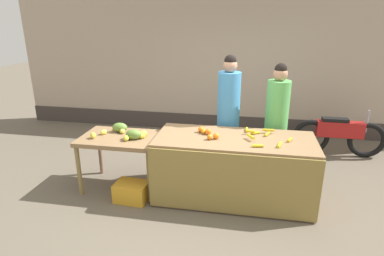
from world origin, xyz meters
The scene contains 12 objects.
ground_plane centered at (0.00, 0.00, 0.00)m, with size 24.00×24.00×0.00m, color #665B4C.
market_wall_back centered at (0.00, 2.82, 1.49)m, with size 9.24×0.23×3.03m.
fruit_stall_counter centered at (0.33, -0.01, 0.44)m, with size 2.12×0.94×0.88m.
side_table_wooden centered at (-1.28, 0.00, 0.70)m, with size 1.12×0.76×0.79m.
banana_bunch_pile centered at (0.70, 0.07, 0.91)m, with size 0.62×0.68×0.07m.
orange_pile centered at (-0.03, 0.02, 0.92)m, with size 0.32×0.34×0.08m.
mango_papaya_pile centered at (-1.23, 0.04, 0.85)m, with size 0.79×0.51×0.14m.
vendor_woman_blue_shirt centered at (0.19, 0.70, 0.96)m, with size 0.34×0.34×1.89m.
vendor_woman_green_shirt centered at (0.91, 0.74, 0.90)m, with size 0.34×0.34×1.78m.
parked_motorcycle centered at (2.11, 1.78, 0.40)m, with size 1.60×0.18×0.88m.
produce_crate centered at (-1.03, -0.35, 0.13)m, with size 0.44×0.32×0.26m, color gold.
produce_sack centered at (-0.47, 0.67, 0.25)m, with size 0.36×0.30×0.50m, color tan.
Camera 1 is at (0.50, -4.04, 2.41)m, focal length 30.20 mm.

